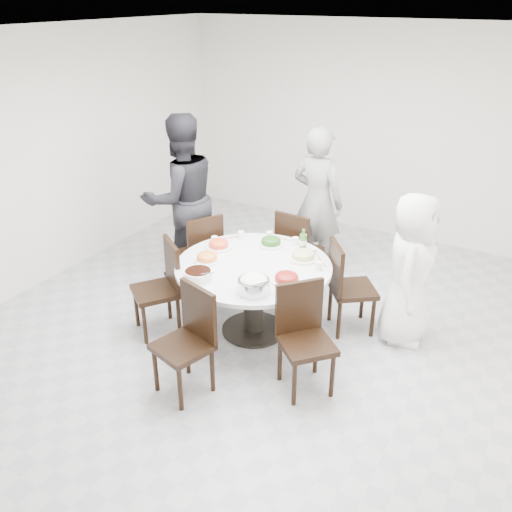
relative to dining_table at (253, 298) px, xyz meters
The scene contains 24 objects.
floor 0.50m from the dining_table, 14.48° to the left, with size 6.00×6.00×0.01m, color #ABABB0.
ceiling 2.45m from the dining_table, 14.48° to the left, with size 6.00×6.00×0.01m, color white.
wall_back 3.26m from the dining_table, 84.09° to the left, with size 6.00×0.01×2.80m, color white.
wall_left 2.87m from the dining_table, behind, with size 0.01×6.00×2.80m, color white.
dining_table is the anchor object (origin of this frame).
chair_ne 0.99m from the dining_table, 32.62° to the left, with size 0.42×0.42×0.95m, color black.
chair_n 1.07m from the dining_table, 90.49° to the left, with size 0.42×0.42×0.95m, color black.
chair_nw 1.05m from the dining_table, 155.67° to the left, with size 0.42×0.42×0.95m, color black.
chair_sw 0.97m from the dining_table, 150.70° to the right, with size 0.42×0.42×0.95m, color black.
chair_s 1.09m from the dining_table, 93.05° to the right, with size 0.42×0.42×0.95m, color black.
chair_se 0.99m from the dining_table, 33.37° to the right, with size 0.42×0.42×0.95m, color black.
diner_right 1.52m from the dining_table, 25.28° to the left, with size 0.73×0.48×1.50m, color white.
diner_middle 1.61m from the dining_table, 90.77° to the left, with size 0.65×0.42×1.77m, color black.
diner_left 1.61m from the dining_table, 153.33° to the left, with size 0.94×0.73×1.93m, color black.
dish_greens 0.62m from the dining_table, 97.14° to the left, with size 0.25×0.25×0.07m, color white.
dish_pale 0.64m from the dining_table, 42.38° to the left, with size 0.28×0.28×0.08m, color white.
dish_orange 0.65m from the dining_table, 164.02° to the left, with size 0.25×0.25×0.07m, color white.
dish_redbrown 0.62m from the dining_table, 20.37° to the right, with size 0.27×0.27×0.07m, color white.
dish_tofu 0.61m from the dining_table, 158.54° to the right, with size 0.25×0.25×0.06m, color white.
rice_bowl 0.68m from the dining_table, 59.90° to the right, with size 0.28×0.28×0.12m, color silver.
soup_bowl 0.71m from the dining_table, 121.23° to the right, with size 0.27×0.27×0.08m, color white.
beverage_bottle 0.75m from the dining_table, 59.20° to the left, with size 0.07×0.07×0.24m, color #346C2B.
tea_cups 0.74m from the dining_table, 93.36° to the left, with size 0.07×0.07×0.08m, color white.
chopsticks 0.76m from the dining_table, 87.29° to the left, with size 0.24×0.04×0.01m, color tan, non-canonical shape.
Camera 1 is at (1.97, -4.06, 3.10)m, focal length 38.00 mm.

